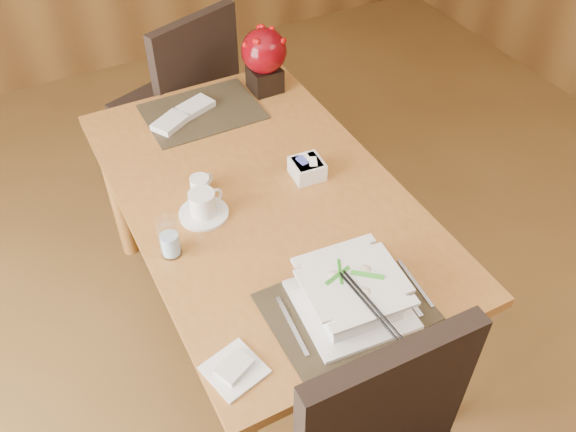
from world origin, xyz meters
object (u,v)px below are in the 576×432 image
dining_table (263,214)px  sugar_caddy (307,169)px  far_chair (184,98)px  berry_decor (264,57)px  coffee_cup (203,206)px  bread_plate (235,370)px  creamer_jug (200,185)px  water_glass (169,237)px  soup_setting (352,294)px

dining_table → sugar_caddy: 0.22m
dining_table → far_chair: size_ratio=1.49×
far_chair → sugar_caddy: bearing=78.2°
sugar_caddy → far_chair: (-0.13, 0.94, -0.22)m
berry_decor → far_chair: berry_decor is taller
coffee_cup → berry_decor: 0.79m
dining_table → bread_plate: bearing=-121.8°
dining_table → sugar_caddy: size_ratio=14.04×
creamer_jug → berry_decor: 0.69m
bread_plate → berry_decor: bearing=60.6°
dining_table → bread_plate: (-0.37, -0.59, 0.10)m
water_glass → berry_decor: bearing=46.7°
creamer_jug → bread_plate: size_ratio=0.62×
soup_setting → sugar_caddy: size_ratio=3.03×
coffee_cup → bread_plate: size_ratio=1.19×
far_chair → coffee_cup: bearing=54.8°
soup_setting → bread_plate: 0.38m
coffee_cup → soup_setting: bearing=-67.4°
sugar_caddy → berry_decor: 0.60m
soup_setting → far_chair: (0.04, 1.51, -0.24)m
berry_decor → bread_plate: size_ratio=1.96×
water_glass → far_chair: 1.18m
dining_table → sugar_caddy: bearing=3.8°
soup_setting → coffee_cup: 0.60m
dining_table → bread_plate: 0.70m
sugar_caddy → far_chair: 0.98m
bread_plate → water_glass: bearing=90.4°
water_glass → soup_setting: bearing=-48.6°
soup_setting → water_glass: 0.58m
water_glass → sugar_caddy: size_ratio=1.38×
water_glass → far_chair: (0.42, 1.08, -0.26)m
bread_plate → far_chair: 1.61m
far_chair → berry_decor: bearing=103.8°
coffee_cup → creamer_jug: (0.03, 0.11, -0.01)m
dining_table → soup_setting: 0.58m
coffee_cup → creamer_jug: bearing=73.3°
sugar_caddy → soup_setting: bearing=-106.7°
soup_setting → far_chair: bearing=93.4°
soup_setting → water_glass: water_glass is taller
soup_setting → bread_plate: (-0.38, -0.04, -0.06)m
coffee_cup → sugar_caddy: 0.40m
dining_table → coffee_cup: coffee_cup is taller
soup_setting → coffee_cup: size_ratio=1.97×
creamer_jug → sugar_caddy: sugar_caddy is taller
sugar_caddy → far_chair: far_chair is taller
creamer_jug → far_chair: far_chair is taller
coffee_cup → sugar_caddy: coffee_cup is taller
dining_table → berry_decor: bearing=63.1°
water_glass → creamer_jug: size_ratio=1.71×
dining_table → creamer_jug: bearing=150.4°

